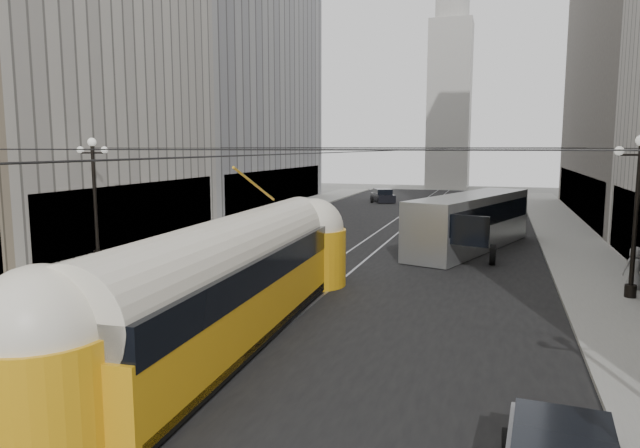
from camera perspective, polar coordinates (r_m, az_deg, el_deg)
The scene contains 15 objects.
road at distance 40.33m, azimuth 6.62°, elevation -0.97°, with size 20.00×85.00×0.02m, color black.
sidewalk_left at distance 47.28m, azimuth -6.97°, elevation 0.40°, with size 4.00×72.00×0.15m, color gray.
sidewalk_right at distance 43.31m, azimuth 23.32°, elevation -0.85°, with size 4.00×72.00×0.15m, color gray.
rail_left at distance 40.47m, azimuth 5.58°, elevation -0.92°, with size 0.12×85.00×0.04m, color gray.
rail_right at distance 40.19m, azimuth 7.67°, elevation -1.01°, with size 0.12×85.00×0.04m, color gray.
building_left_far at distance 61.74m, azimuth -9.42°, elevation 15.30°, with size 12.60×28.60×28.60m.
distant_tower at distance 87.44m, azimuth 12.88°, elevation 13.38°, with size 6.00×6.00×31.36m.
lamppost_left_mid at distance 31.89m, azimuth -21.62°, elevation 3.02°, with size 1.86×0.44×6.37m.
lamppost_right_mid at distance 25.29m, azimuth 29.10°, elevation 1.50°, with size 1.86×0.44×6.37m.
catenary at distance 38.86m, azimuth 6.64°, elevation 7.41°, with size 25.00×72.00×0.23m.
streetcar at distance 18.31m, azimuth -8.91°, elevation -5.48°, with size 3.47×17.75×3.90m.
city_bus at distance 34.87m, azimuth 14.86°, elevation 0.43°, with size 6.66×13.32×3.26m.
sedan_white_far at distance 48.70m, azimuth 14.03°, elevation 1.08°, with size 3.27×4.69×1.37m.
sedan_dark_far at distance 63.66m, azimuth 6.29°, elevation 2.81°, with size 3.59×4.99×1.46m.
pedestrian_sidewalk_right at distance 27.10m, azimuth 28.95°, elevation -3.88°, with size 0.89×0.55×1.82m, color slate.
Camera 1 is at (7.50, -6.66, 6.05)m, focal length 32.00 mm.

